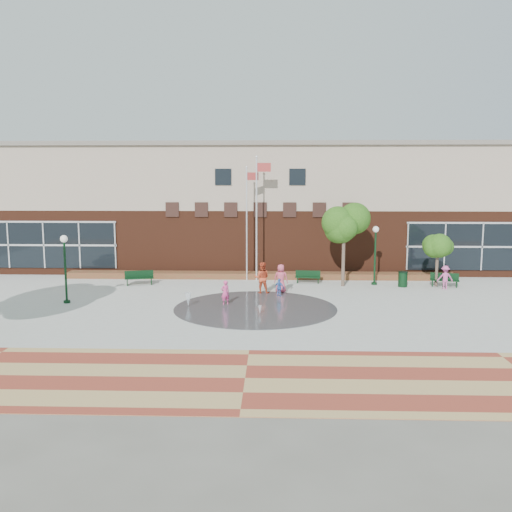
{
  "coord_description": "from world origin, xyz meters",
  "views": [
    {
      "loc": [
        0.94,
        -24.29,
        6.55
      ],
      "look_at": [
        0.0,
        4.0,
        2.6
      ],
      "focal_mm": 38.0,
      "sensor_mm": 36.0,
      "label": 1
    }
  ],
  "objects_px": {
    "flagpole_left": "(247,217)",
    "bench_left": "(139,281)",
    "flagpole_right": "(257,212)",
    "trash_can": "(403,279)",
    "child_splash": "(225,293)"
  },
  "relations": [
    {
      "from": "flagpole_right",
      "to": "bench_left",
      "type": "height_order",
      "value": "flagpole_right"
    },
    {
      "from": "flagpole_left",
      "to": "bench_left",
      "type": "bearing_deg",
      "value": 174.89
    },
    {
      "from": "flagpole_left",
      "to": "bench_left",
      "type": "relative_size",
      "value": 4.04
    },
    {
      "from": "flagpole_right",
      "to": "trash_can",
      "type": "xyz_separation_m",
      "value": [
        9.09,
        -1.95,
        -4.06
      ]
    },
    {
      "from": "trash_can",
      "to": "child_splash",
      "type": "distance_m",
      "value": 11.78
    },
    {
      "from": "flagpole_right",
      "to": "trash_can",
      "type": "distance_m",
      "value": 10.14
    },
    {
      "from": "flagpole_left",
      "to": "bench_left",
      "type": "xyz_separation_m",
      "value": [
        -6.76,
        -1.88,
        -3.88
      ]
    },
    {
      "from": "flagpole_left",
      "to": "bench_left",
      "type": "distance_m",
      "value": 8.01
    },
    {
      "from": "flagpole_right",
      "to": "child_splash",
      "type": "bearing_deg",
      "value": -101.58
    },
    {
      "from": "bench_left",
      "to": "flagpole_right",
      "type": "bearing_deg",
      "value": -1.05
    },
    {
      "from": "child_splash",
      "to": "flagpole_right",
      "type": "bearing_deg",
      "value": -133.77
    },
    {
      "from": "trash_can",
      "to": "child_splash",
      "type": "relative_size",
      "value": 0.74
    },
    {
      "from": "flagpole_left",
      "to": "child_splash",
      "type": "bearing_deg",
      "value": -117.21
    },
    {
      "from": "trash_can",
      "to": "flagpole_left",
      "type": "bearing_deg",
      "value": 168.47
    },
    {
      "from": "flagpole_left",
      "to": "bench_left",
      "type": "height_order",
      "value": "flagpole_left"
    }
  ]
}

